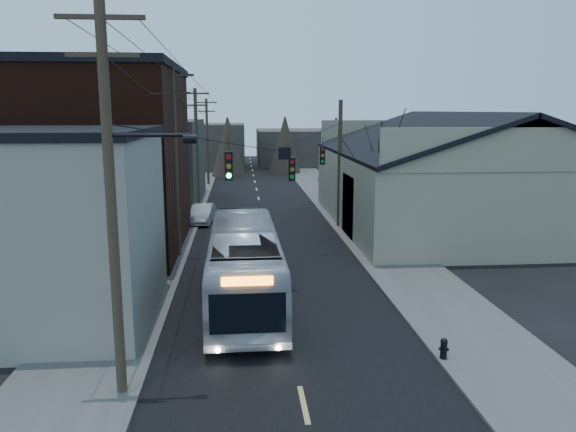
# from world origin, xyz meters

# --- Properties ---
(road_surface) EXTENTS (9.00, 110.00, 0.02)m
(road_surface) POSITION_xyz_m (0.00, 30.00, 0.01)
(road_surface) COLOR black
(road_surface) RESTS_ON ground
(sidewalk_left) EXTENTS (4.00, 110.00, 0.12)m
(sidewalk_left) POSITION_xyz_m (-6.50, 30.00, 0.06)
(sidewalk_left) COLOR #474744
(sidewalk_left) RESTS_ON ground
(sidewalk_right) EXTENTS (4.00, 110.00, 0.12)m
(sidewalk_right) POSITION_xyz_m (6.50, 30.00, 0.06)
(sidewalk_right) COLOR #474744
(sidewalk_right) RESTS_ON ground
(building_clapboard) EXTENTS (8.00, 8.00, 7.00)m
(building_clapboard) POSITION_xyz_m (-9.00, 9.00, 3.50)
(building_clapboard) COLOR gray
(building_clapboard) RESTS_ON ground
(building_brick) EXTENTS (10.00, 12.00, 10.00)m
(building_brick) POSITION_xyz_m (-10.00, 20.00, 5.00)
(building_brick) COLOR black
(building_brick) RESTS_ON ground
(building_left_far) EXTENTS (9.00, 14.00, 7.00)m
(building_left_far) POSITION_xyz_m (-9.50, 36.00, 3.50)
(building_left_far) COLOR #332E29
(building_left_far) RESTS_ON ground
(warehouse) EXTENTS (16.16, 20.60, 7.73)m
(warehouse) POSITION_xyz_m (13.00, 25.00, 2.70)
(warehouse) COLOR gray
(warehouse) RESTS_ON ground
(building_far_left) EXTENTS (10.00, 12.00, 6.00)m
(building_far_left) POSITION_xyz_m (-6.00, 65.00, 3.00)
(building_far_left) COLOR #332E29
(building_far_left) RESTS_ON ground
(building_far_right) EXTENTS (12.00, 14.00, 5.00)m
(building_far_right) POSITION_xyz_m (7.00, 70.00, 2.50)
(building_far_right) COLOR #332E29
(building_far_right) RESTS_ON ground
(bare_tree) EXTENTS (0.40, 0.40, 7.20)m
(bare_tree) POSITION_xyz_m (6.50, 20.00, 3.60)
(bare_tree) COLOR black
(bare_tree) RESTS_ON ground
(utility_lines) EXTENTS (11.24, 45.28, 10.50)m
(utility_lines) POSITION_xyz_m (-3.11, 24.14, 4.95)
(utility_lines) COLOR #382B1E
(utility_lines) RESTS_ON ground
(bus) EXTENTS (2.85, 11.75, 3.27)m
(bus) POSITION_xyz_m (-1.50, 10.37, 1.63)
(bus) COLOR #B5BAC2
(bus) RESTS_ON ground
(parked_car) EXTENTS (1.76, 4.12, 1.32)m
(parked_car) POSITION_xyz_m (-4.30, 27.26, 0.66)
(parked_car) COLOR #9B9EA3
(parked_car) RESTS_ON ground
(fire_hydrant) EXTENTS (0.33, 0.23, 0.68)m
(fire_hydrant) POSITION_xyz_m (4.70, 4.25, 0.48)
(fire_hydrant) COLOR black
(fire_hydrant) RESTS_ON sidewalk_right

